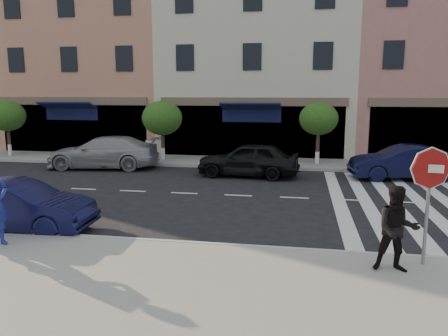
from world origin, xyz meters
TOP-DOWN VIEW (x-y plane):
  - ground at (0.00, 0.00)m, footprint 120.00×120.00m
  - sidewalk_near at (0.00, -3.75)m, footprint 60.00×4.50m
  - sidewalk_far at (0.00, 11.00)m, footprint 60.00×3.00m
  - building_west_mid at (-11.00, 17.00)m, footprint 10.00×9.00m
  - building_centre at (-0.50, 17.00)m, footprint 11.00×9.00m
  - street_tree_wa at (-14.00, 10.80)m, footprint 2.00×2.00m
  - street_tree_wb at (-5.00, 10.80)m, footprint 2.10×2.10m
  - street_tree_c at (3.00, 10.80)m, footprint 1.90×1.90m
  - stop_sign at (4.74, -1.99)m, footprint 0.87×0.14m
  - walker at (4.08, -2.44)m, footprint 0.85×0.66m
  - car_near_mid at (-5.27, -1.00)m, footprint 4.17×1.62m
  - car_far_left at (-7.28, 8.50)m, footprint 5.57×2.78m
  - car_far_mid at (-0.07, 7.62)m, footprint 4.54×2.10m
  - car_far_right at (6.50, 8.12)m, footprint 4.61×2.11m

SIDE VIEW (x-z plane):
  - ground at x=0.00m, z-range 0.00..0.00m
  - sidewalk_near at x=0.00m, z-range 0.00..0.15m
  - sidewalk_far at x=0.00m, z-range 0.00..0.15m
  - car_near_mid at x=-5.27m, z-range 0.00..1.35m
  - car_far_right at x=6.50m, z-range 0.00..1.46m
  - car_far_mid at x=-0.07m, z-range 0.00..1.51m
  - car_far_left at x=-7.28m, z-range 0.00..1.55m
  - walker at x=4.08m, z-range 0.15..1.89m
  - stop_sign at x=4.74m, z-range 0.71..3.18m
  - street_tree_wb at x=-5.00m, z-range 0.78..3.84m
  - street_tree_wa at x=-14.00m, z-range 0.81..3.86m
  - street_tree_c at x=3.00m, z-range 0.84..3.87m
  - building_centre at x=-0.50m, z-range 0.00..11.00m
  - building_west_mid at x=-11.00m, z-range 0.00..14.00m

